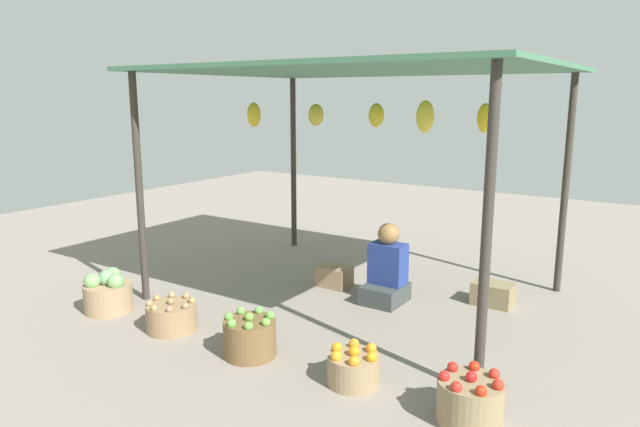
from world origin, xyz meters
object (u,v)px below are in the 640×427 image
(vendor_person, at_px, (387,272))
(basket_potatoes, at_px, (171,316))
(basket_cabbages, at_px, (108,293))
(basket_green_apples, at_px, (250,337))
(wooden_crate_near_vendor, at_px, (334,276))
(basket_red_tomatoes, at_px, (470,400))
(basket_oranges, at_px, (354,368))
(wooden_crate_stacked_rear, at_px, (493,294))

(vendor_person, bearing_deg, basket_potatoes, -126.80)
(vendor_person, bearing_deg, basket_cabbages, -141.24)
(vendor_person, xyz_separation_m, basket_green_apples, (-0.34, -1.64, -0.15))
(vendor_person, xyz_separation_m, basket_potatoes, (-1.22, -1.63, -0.18))
(vendor_person, xyz_separation_m, wooden_crate_near_vendor, (-0.67, 0.11, -0.19))
(basket_red_tomatoes, bearing_deg, wooden_crate_near_vendor, 140.17)
(basket_potatoes, xyz_separation_m, basket_oranges, (1.78, 0.05, -0.00))
(basket_potatoes, relative_size, wooden_crate_near_vendor, 1.25)
(vendor_person, height_order, basket_green_apples, vendor_person)
(basket_oranges, bearing_deg, vendor_person, 109.34)
(wooden_crate_stacked_rear, bearing_deg, basket_green_apples, -119.88)
(basket_cabbages, xyz_separation_m, basket_green_apples, (1.72, 0.00, -0.02))
(basket_cabbages, relative_size, basket_oranges, 1.18)
(vendor_person, relative_size, basket_potatoes, 1.83)
(vendor_person, relative_size, wooden_crate_near_vendor, 2.28)
(vendor_person, height_order, basket_cabbages, vendor_person)
(basket_potatoes, xyz_separation_m, basket_green_apples, (0.89, -0.01, 0.03))
(vendor_person, bearing_deg, basket_red_tomatoes, -49.11)
(vendor_person, distance_m, basket_potatoes, 2.05)
(vendor_person, xyz_separation_m, wooden_crate_stacked_rear, (0.89, 0.49, -0.19))
(basket_red_tomatoes, height_order, wooden_crate_near_vendor, basket_red_tomatoes)
(basket_potatoes, bearing_deg, basket_oranges, 1.46)
(basket_red_tomatoes, height_order, wooden_crate_stacked_rear, basket_red_tomatoes)
(vendor_person, height_order, basket_red_tomatoes, vendor_person)
(basket_potatoes, xyz_separation_m, basket_red_tomatoes, (2.62, 0.02, 0.02))
(wooden_crate_near_vendor, distance_m, wooden_crate_stacked_rear, 1.61)
(basket_cabbages, relative_size, basket_green_apples, 1.08)
(basket_cabbages, relative_size, basket_red_tomatoes, 1.07)
(basket_cabbages, height_order, basket_green_apples, basket_cabbages)
(basket_oranges, relative_size, wooden_crate_stacked_rear, 0.99)
(vendor_person, bearing_deg, basket_oranges, -70.66)
(vendor_person, height_order, basket_oranges, vendor_person)
(basket_cabbages, xyz_separation_m, basket_oranges, (2.61, 0.06, -0.05))
(basket_cabbages, distance_m, basket_potatoes, 0.83)
(basket_potatoes, distance_m, basket_green_apples, 0.89)
(basket_cabbages, height_order, wooden_crate_stacked_rear, basket_cabbages)
(wooden_crate_near_vendor, bearing_deg, basket_red_tomatoes, -39.83)
(basket_green_apples, relative_size, wooden_crate_stacked_rear, 1.09)
(basket_green_apples, xyz_separation_m, wooden_crate_stacked_rear, (1.23, 2.14, -0.05))
(vendor_person, distance_m, basket_cabbages, 2.63)
(wooden_crate_stacked_rear, bearing_deg, wooden_crate_near_vendor, -166.28)
(basket_cabbages, distance_m, basket_red_tomatoes, 3.45)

